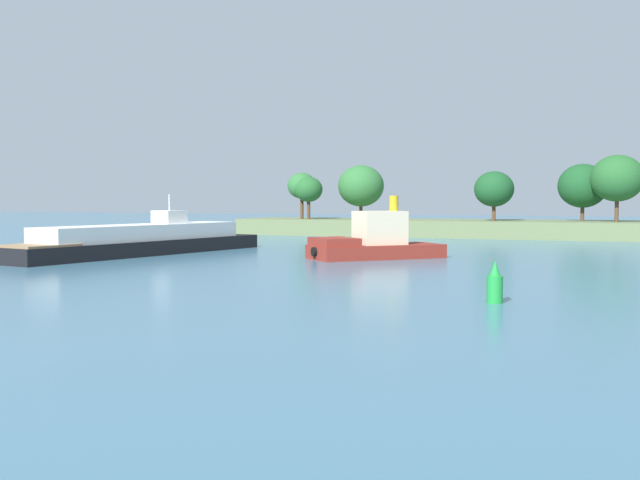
{
  "coord_description": "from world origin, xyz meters",
  "views": [
    {
      "loc": [
        18.23,
        -14.42,
        4.6
      ],
      "look_at": [
        -3.82,
        43.68,
        1.2
      ],
      "focal_mm": 42.17,
      "sensor_mm": 36.0,
      "label": 1
    }
  ],
  "objects_px": {
    "white_riverboat": "(142,240)",
    "tugboat": "(374,242)",
    "channel_buoy_green": "(495,285)",
    "fishing_skiff": "(326,244)",
    "channel_buoy_red": "(57,241)"
  },
  "relations": [
    {
      "from": "channel_buoy_green",
      "to": "channel_buoy_red",
      "type": "bearing_deg",
      "value": 152.99
    },
    {
      "from": "channel_buoy_red",
      "to": "channel_buoy_green",
      "type": "bearing_deg",
      "value": -27.01
    },
    {
      "from": "white_riverboat",
      "to": "channel_buoy_green",
      "type": "relative_size",
      "value": 13.54
    },
    {
      "from": "white_riverboat",
      "to": "channel_buoy_green",
      "type": "bearing_deg",
      "value": -31.46
    },
    {
      "from": "white_riverboat",
      "to": "tugboat",
      "type": "distance_m",
      "value": 19.33
    },
    {
      "from": "white_riverboat",
      "to": "fishing_skiff",
      "type": "bearing_deg",
      "value": 55.61
    },
    {
      "from": "white_riverboat",
      "to": "tugboat",
      "type": "height_order",
      "value": "white_riverboat"
    },
    {
      "from": "fishing_skiff",
      "to": "channel_buoy_green",
      "type": "xyz_separation_m",
      "value": [
        20.75,
        -34.6,
        0.57
      ]
    },
    {
      "from": "fishing_skiff",
      "to": "channel_buoy_red",
      "type": "bearing_deg",
      "value": -147.89
    },
    {
      "from": "white_riverboat",
      "to": "channel_buoy_red",
      "type": "bearing_deg",
      "value": 168.31
    },
    {
      "from": "channel_buoy_red",
      "to": "white_riverboat",
      "type": "bearing_deg",
      "value": -11.69
    },
    {
      "from": "white_riverboat",
      "to": "tugboat",
      "type": "bearing_deg",
      "value": 9.24
    },
    {
      "from": "tugboat",
      "to": "channel_buoy_red",
      "type": "xyz_separation_m",
      "value": [
        -29.63,
        -0.92,
        -0.41
      ]
    },
    {
      "from": "channel_buoy_red",
      "to": "fishing_skiff",
      "type": "bearing_deg",
      "value": 32.11
    },
    {
      "from": "fishing_skiff",
      "to": "tugboat",
      "type": "distance_m",
      "value": 15.02
    }
  ]
}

